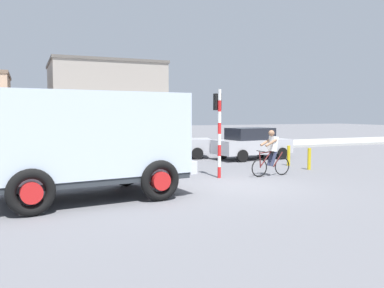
{
  "coord_description": "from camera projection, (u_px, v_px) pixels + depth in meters",
  "views": [
    {
      "loc": [
        -6.26,
        -11.09,
        2.34
      ],
      "look_at": [
        -0.57,
        2.5,
        1.2
      ],
      "focal_mm": 37.21,
      "sensor_mm": 36.0,
      "label": 1
    }
  ],
  "objects": [
    {
      "name": "ground_plane",
      "position": [
        238.0,
        186.0,
        12.79
      ],
      "size": [
        120.0,
        120.0,
        0.0
      ],
      "primitive_type": "plane",
      "color": "slate"
    },
    {
      "name": "sidewalk_far",
      "position": [
        133.0,
        149.0,
        25.27
      ],
      "size": [
        80.0,
        5.0,
        0.16
      ],
      "primitive_type": "cube",
      "color": "#ADADA8",
      "rests_on": "ground"
    },
    {
      "name": "truck_foreground",
      "position": [
        87.0,
        138.0,
        10.83
      ],
      "size": [
        5.68,
        3.31,
        2.9
      ],
      "color": "silver",
      "rests_on": "ground"
    },
    {
      "name": "cyclist",
      "position": [
        271.0,
        153.0,
        14.79
      ],
      "size": [
        1.73,
        0.5,
        1.72
      ],
      "color": "black",
      "rests_on": "ground"
    },
    {
      "name": "traffic_light_pole",
      "position": [
        219.0,
        121.0,
        14.34
      ],
      "size": [
        0.24,
        0.43,
        3.2
      ],
      "color": "red",
      "rests_on": "ground"
    },
    {
      "name": "car_red_near",
      "position": [
        171.0,
        142.0,
        20.87
      ],
      "size": [
        4.32,
        2.79,
        1.6
      ],
      "color": "#B7B7BC",
      "rests_on": "ground"
    },
    {
      "name": "car_white_mid",
      "position": [
        252.0,
        143.0,
        20.33
      ],
      "size": [
        4.16,
        2.19,
        1.6
      ],
      "color": "#B7B7BC",
      "rests_on": "ground"
    },
    {
      "name": "car_far_side",
      "position": [
        55.0,
        145.0,
        18.97
      ],
      "size": [
        4.17,
        2.23,
        1.6
      ],
      "color": "#B7B7BC",
      "rests_on": "ground"
    },
    {
      "name": "bollard_near",
      "position": [
        309.0,
        159.0,
        16.5
      ],
      "size": [
        0.14,
        0.14,
        0.9
      ],
      "primitive_type": "cylinder",
      "color": "gold",
      "rests_on": "ground"
    },
    {
      "name": "bollard_far",
      "position": [
        289.0,
        156.0,
        17.79
      ],
      "size": [
        0.14,
        0.14,
        0.9
      ],
      "primitive_type": "cylinder",
      "color": "gold",
      "rests_on": "ground"
    },
    {
      "name": "building_mid_block",
      "position": [
        105.0,
        103.0,
        31.38
      ],
      "size": [
        8.25,
        7.66,
        6.22
      ],
      "color": "#9E9389",
      "rests_on": "ground"
    }
  ]
}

